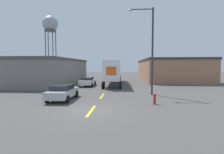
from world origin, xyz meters
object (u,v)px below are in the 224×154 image
Objects in this scene: water_tower at (50,25)px; street_lamp at (150,45)px; parked_car_left_far at (88,81)px; semi_truck at (113,71)px; parked_car_left_near at (63,92)px; fire_hydrant at (155,99)px.

street_lamp is at bearing -53.80° from water_tower.
semi_truck is at bearing 37.90° from parked_car_left_far.
water_tower reaches higher than parked_car_left_far.
parked_car_left_far is (-3.86, -3.01, -1.62)m from semi_truck.
water_tower reaches higher than parked_car_left_near.
fire_hydrant is (4.46, -15.46, -1.92)m from semi_truck.
parked_car_left_far is (0.00, 11.10, 0.00)m from parked_car_left_near.
water_tower is 21.04× the size of fire_hydrant.
fire_hydrant is (8.33, -1.35, -0.30)m from parked_car_left_near.
semi_truck is 5.15m from parked_car_left_far.
parked_car_left_near and parked_car_left_far have the same top height.
parked_car_left_far is at bearing -143.61° from semi_truck.
street_lamp is (8.53, 3.43, 4.66)m from parked_car_left_near.
parked_car_left_near is (-3.86, -14.11, -1.62)m from semi_truck.
fire_hydrant is (8.33, -12.45, -0.30)m from parked_car_left_far.
parked_car_left_far is at bearing 90.00° from parked_car_left_near.
parked_car_left_far is 0.48× the size of street_lamp.
water_tower is 52.38m from fire_hydrant.
parked_car_left_far is 14.98m from fire_hydrant.
semi_truck is 3.17× the size of parked_car_left_near.
parked_car_left_near is 4.89× the size of fire_hydrant.
parked_car_left_near is 8.44m from fire_hydrant.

